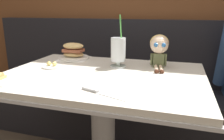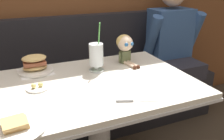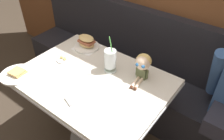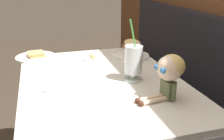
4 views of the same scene
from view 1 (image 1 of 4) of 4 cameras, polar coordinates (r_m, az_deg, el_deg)
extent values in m
cube|color=black|center=(1.96, 3.46, -10.72)|extent=(2.60, 0.48, 0.45)
cube|color=black|center=(1.98, 4.96, 4.83)|extent=(2.60, 0.10, 0.55)
cube|color=silver|center=(1.24, -2.42, -1.48)|extent=(1.10, 0.80, 0.03)
cube|color=#B7BABF|center=(1.25, -2.40, -2.49)|extent=(1.11, 0.81, 0.02)
cylinder|color=#A5A8AD|center=(1.39, -2.24, -15.76)|extent=(0.14, 0.14, 0.65)
cylinder|color=silver|center=(1.37, 1.56, 0.97)|extent=(0.10, 0.10, 0.01)
cylinder|color=silver|center=(1.36, 1.57, 1.79)|extent=(0.03, 0.03, 0.03)
cylinder|color=silver|center=(1.34, 1.60, 5.31)|extent=(0.09, 0.09, 0.14)
cylinder|color=#ADE0A8|center=(1.35, 1.59, 4.88)|extent=(0.08, 0.08, 0.12)
cylinder|color=#51B74C|center=(1.32, 2.32, 9.32)|extent=(0.01, 0.05, 0.22)
cube|color=white|center=(1.61, -9.78, 2.86)|extent=(0.22, 0.22, 0.00)
cylinder|color=white|center=(1.61, -9.79, 3.14)|extent=(0.22, 0.22, 0.01)
ellipsoid|color=tan|center=(1.61, -9.83, 4.00)|extent=(0.15, 0.10, 0.04)
cube|color=#995138|center=(1.60, -9.87, 4.98)|extent=(0.14, 0.09, 0.02)
ellipsoid|color=tan|center=(1.60, -9.93, 6.11)|extent=(0.15, 0.10, 0.04)
cylinder|color=white|center=(1.41, -15.09, 0.84)|extent=(0.12, 0.12, 0.01)
sphere|color=#F4E07A|center=(1.41, -15.83, 1.61)|extent=(0.03, 0.03, 0.03)
sphere|color=#F4E07A|center=(1.39, -14.52, 1.55)|extent=(0.03, 0.03, 0.03)
cube|color=silver|center=(0.91, 0.26, -6.92)|extent=(0.14, 0.07, 0.00)
cube|color=#B2B5BA|center=(0.98, -5.58, -5.01)|extent=(0.09, 0.05, 0.01)
cube|color=#5B6642|center=(1.39, 11.81, 2.46)|extent=(0.07, 0.05, 0.08)
sphere|color=beige|center=(1.37, 12.03, 6.43)|extent=(0.11, 0.11, 0.11)
ellipsoid|color=#D8B766|center=(1.38, 12.03, 6.84)|extent=(0.13, 0.12, 0.10)
sphere|color=#2D6BB2|center=(1.32, 11.19, 6.33)|extent=(0.03, 0.03, 0.03)
sphere|color=#2D6BB2|center=(1.32, 13.10, 6.24)|extent=(0.03, 0.03, 0.03)
cylinder|color=beige|center=(1.32, 11.28, 0.34)|extent=(0.04, 0.12, 0.02)
cylinder|color=beige|center=(1.32, 12.49, 0.29)|extent=(0.04, 0.12, 0.02)
sphere|color=#4C2819|center=(1.26, 11.38, -0.36)|extent=(0.03, 0.03, 0.03)
sphere|color=#4C2819|center=(1.26, 12.65, -0.42)|extent=(0.03, 0.03, 0.03)
cylinder|color=#5B6642|center=(1.39, 10.13, 2.70)|extent=(0.02, 0.02, 0.07)
cylinder|color=#5B6642|center=(1.39, 13.51, 2.55)|extent=(0.02, 0.02, 0.07)
camera|label=2|loc=(0.85, -83.92, 18.12)|focal=38.63mm
camera|label=3|loc=(0.91, 104.72, 52.48)|focal=36.30mm
camera|label=4|loc=(1.17, 63.40, 15.49)|focal=41.59mm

